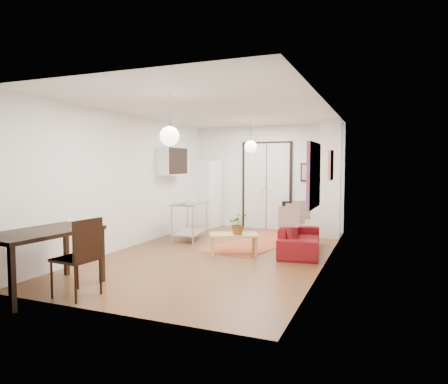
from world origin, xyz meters
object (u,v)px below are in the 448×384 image
at_px(dining_table, 42,237).
at_px(black_side_chair, 290,213).
at_px(fridge, 206,194).
at_px(sofa, 300,238).
at_px(coffee_table, 234,237).
at_px(kitchen_counter, 190,216).
at_px(dining_chair_far, 82,249).
at_px(dining_chair_near, 82,249).

height_order(dining_table, black_side_chair, dining_table).
xyz_separation_m(fridge, dining_table, (0.31, -6.30, -0.18)).
bearing_deg(sofa, fridge, 45.67).
relative_size(sofa, black_side_chair, 2.35).
relative_size(coffee_table, fridge, 0.57).
xyz_separation_m(fridge, black_side_chair, (2.46, 0.08, -0.47)).
xyz_separation_m(kitchen_counter, dining_table, (-0.18, -4.29, 0.20)).
distance_m(fridge, dining_chair_far, 6.26).
xyz_separation_m(kitchen_counter, dining_chair_near, (0.42, -4.18, 0.05)).
relative_size(coffee_table, black_side_chair, 1.30).
bearing_deg(coffee_table, dining_chair_near, -110.18).
relative_size(kitchen_counter, fridge, 0.65).
xyz_separation_m(sofa, fridge, (-3.22, 2.37, 0.67)).
bearing_deg(sofa, black_side_chair, 9.29).
bearing_deg(sofa, coffee_table, 114.59).
bearing_deg(dining_chair_far, dining_table, -73.03).
distance_m(fridge, black_side_chair, 2.51).
relative_size(coffee_table, kitchen_counter, 0.87).
height_order(kitchen_counter, fridge, fridge).
bearing_deg(black_side_chair, kitchen_counter, 33.87).
relative_size(sofa, coffee_table, 1.81).
bearing_deg(fridge, dining_table, -79.17).
bearing_deg(sofa, kitchen_counter, 74.57).
relative_size(fridge, dining_chair_near, 1.77).
bearing_deg(kitchen_counter, fridge, 95.76).
bearing_deg(dining_chair_far, fridge, -165.21).
bearing_deg(coffee_table, fridge, 123.08).
bearing_deg(kitchen_counter, dining_table, -100.43).
xyz_separation_m(sofa, kitchen_counter, (-2.73, 0.36, 0.29)).
bearing_deg(fridge, dining_chair_near, -73.63).
bearing_deg(dining_chair_far, sofa, 155.25).
height_order(dining_table, dining_chair_near, dining_chair_near).
distance_m(dining_table, black_side_chair, 6.74).
xyz_separation_m(coffee_table, dining_chair_near, (-1.13, -3.06, 0.26)).
bearing_deg(kitchen_counter, black_side_chair, 38.75).
bearing_deg(black_side_chair, dining_chair_near, 63.23).
xyz_separation_m(sofa, dining_chair_near, (-2.31, -3.82, 0.34)).
height_order(sofa, dining_chair_far, dining_chair_far).
distance_m(coffee_table, dining_table, 3.64).
relative_size(sofa, dining_chair_near, 1.82).
height_order(coffee_table, dining_chair_near, dining_chair_near).
xyz_separation_m(dining_table, black_side_chair, (2.15, 6.38, -0.29)).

